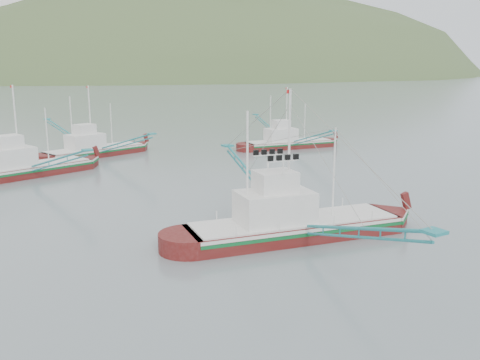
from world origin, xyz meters
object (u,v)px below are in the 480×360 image
bg_boat_far (94,142)px  bg_boat_right (288,138)px  bg_boat_left (22,159)px  main_boat (292,211)px

bg_boat_far → bg_boat_right: bg_boat_far is taller
bg_boat_far → bg_boat_left: bearing=-155.3°
main_boat → bg_boat_right: (24.57, 34.19, -0.45)m
bg_boat_left → bg_boat_right: 37.48m
bg_boat_left → bg_boat_right: bg_boat_left is taller
bg_boat_far → bg_boat_right: bearing=-32.3°
bg_boat_far → bg_boat_left: 14.06m
bg_boat_left → bg_boat_right: size_ratio=1.11×
bg_boat_far → main_boat: bearing=-103.0°
main_boat → bg_boat_left: 35.22m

